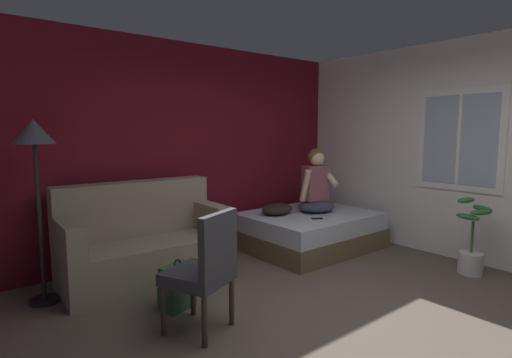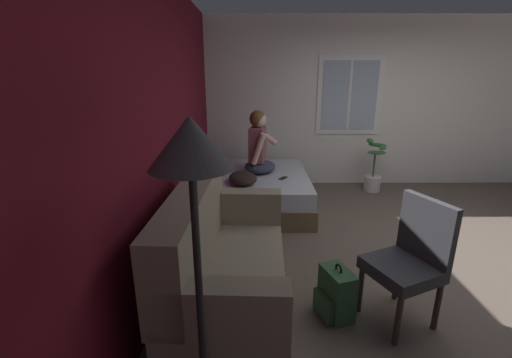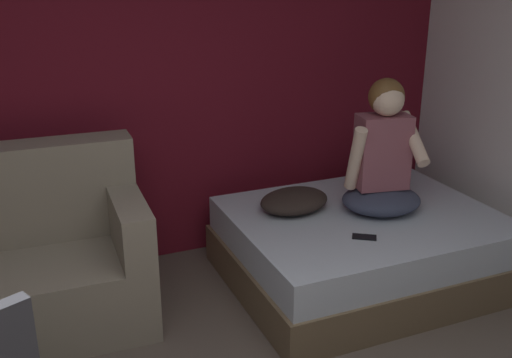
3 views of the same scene
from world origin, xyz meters
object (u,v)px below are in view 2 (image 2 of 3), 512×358
Objects in this scene: side_chair at (410,257)px; cell_phone at (283,178)px; potted_plant at (373,173)px; couch at (223,267)px; bed at (260,190)px; floor_lamp at (193,180)px; throw_pillow at (243,178)px; backpack at (335,294)px; person_seated at (259,148)px.

side_chair is 6.81× the size of cell_phone.
side_chair is at bearing 166.03° from potted_plant.
potted_plant is (2.91, -2.16, -0.09)m from couch.
floor_lamp is at bearing 174.11° from bed.
backpack is at bearing -157.66° from throw_pillow.
potted_plant is at bearing -73.81° from person_seated.
floor_lamp reaches higher than couch.
cell_phone is at bearing -122.40° from bed.
throw_pillow is at bearing 117.21° from potted_plant.
bed is 2.61m from side_chair.
floor_lamp reaches higher than backpack.
floor_lamp is at bearing 177.74° from throw_pillow.
person_seated reaches higher than backpack.
cell_phone is (2.15, 0.78, -0.05)m from side_chair.
cell_phone reaches higher than backpack.
throw_pillow is at bearing 22.34° from backpack.
bed is 1.98× the size of person_seated.
side_chair reaches higher than throw_pillow.
side_chair is at bearing -36.28° from cell_phone.
side_chair is 0.58× the size of floor_lamp.
person_seated is 0.58m from cell_phone.
backpack is at bearing -49.54° from cell_phone.
cell_phone is 0.17× the size of potted_plant.
throw_pillow reaches higher than bed.
bed is at bearing 13.72° from backpack.
throw_pillow is 2.96m from floor_lamp.
backpack is at bearing -166.73° from person_seated.
floor_lamp reaches higher than throw_pillow.
person_seated is at bearing 4.36° from bed.
couch reaches higher than potted_plant.
couch reaches higher than cell_phone.
throw_pillow is (-0.40, 0.22, 0.31)m from bed.
couch is 2.43m from person_seated.
couch is 0.91m from backpack.
side_chair is 1.15× the size of potted_plant.
throw_pillow is (1.94, 1.32, 0.02)m from side_chair.
person_seated reaches higher than couch.
potted_plant is at bearing -23.23° from backpack.
couch reaches higher than bed.
couch is 1.43m from side_chair.
side_chair is at bearing -93.77° from couch.
backpack is 2.10m from throw_pillow.
cell_phone is at bearing 119.32° from potted_plant.
couch is at bearing -73.49° from cell_phone.
bed is at bearing -175.64° from person_seated.
bed is 1.96m from potted_plant.
side_chair is (-2.34, -1.10, 0.30)m from bed.
floor_lamp is at bearing 121.68° from side_chair.
couch is 1.86m from throw_pillow.
person_seated is 6.08× the size of cell_phone.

